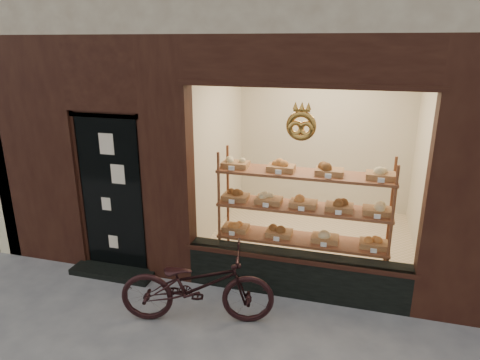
% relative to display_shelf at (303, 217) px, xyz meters
% --- Properties ---
extents(display_shelf, '(2.20, 0.45, 1.70)m').
position_rel_display_shelf_xyz_m(display_shelf, '(0.00, 0.00, 0.00)').
color(display_shelf, brown).
rests_on(display_shelf, ground).
extents(bicycle, '(1.81, 0.99, 0.90)m').
position_rel_display_shelf_xyz_m(bicycle, '(-0.98, -1.26, -0.42)').
color(bicycle, black).
rests_on(bicycle, ground).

